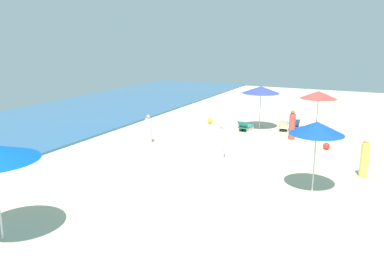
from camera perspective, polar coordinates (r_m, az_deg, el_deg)
name	(u,v)px	position (r m, az deg, el deg)	size (l,w,h in m)	color
umbrella_1	(261,90)	(23.27, 10.05, 5.53)	(2.20, 2.20, 2.54)	silver
lounge_chair_1_0	(246,127)	(22.95, 7.86, 0.22)	(1.32, 0.69, 0.66)	silver
lounge_chair_1_1	(285,126)	(23.39, 13.48, 0.24)	(1.36, 0.60, 0.75)	silver
umbrella_3	(319,95)	(22.96, 18.04, 4.63)	(2.01, 2.01, 2.41)	silver
lounge_chair_3_0	(313,134)	(21.86, 17.27, -0.87)	(1.33, 1.14, 0.70)	silver
lounge_chair_3_1	(293,125)	(23.85, 14.51, 0.38)	(1.49, 1.08, 0.73)	silver
umbrella_4	(317,128)	(14.04, 17.80, 0.00)	(1.88, 1.88, 2.54)	silver
beachgoer_0	(149,130)	(20.16, -6.36, -0.28)	(0.33, 0.33, 1.48)	white
beachgoer_3	(221,142)	(17.46, 4.24, -2.13)	(0.35, 0.35, 1.61)	white
beachgoer_4	(365,159)	(16.58, 23.95, -4.12)	(0.40, 0.40, 1.60)	#F4DB5D
beachgoer_5	(292,126)	(21.38, 14.44, 0.29)	(0.34, 0.34, 1.58)	#D84D42
beach_ball_0	(210,121)	(24.72, 2.65, 1.08)	(0.34, 0.34, 0.34)	yellow
beach_ball_1	(326,146)	(20.11, 19.07, -2.51)	(0.33, 0.33, 0.33)	red
beach_ball_2	(221,136)	(20.97, 4.24, -1.18)	(0.33, 0.33, 0.33)	yellow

